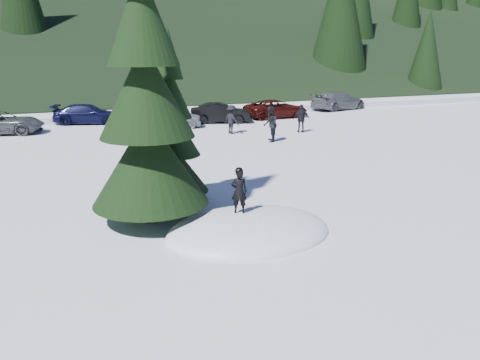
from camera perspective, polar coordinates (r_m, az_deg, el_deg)
name	(u,v)px	position (r m, az deg, el deg)	size (l,w,h in m)	color
ground	(249,232)	(12.53, 1.10, -6.37)	(200.00, 200.00, 0.00)	white
snow_mound	(249,232)	(12.53, 1.10, -6.37)	(4.48, 3.52, 0.96)	white
spruce_tall	(146,103)	(12.76, -11.36, 9.15)	(3.20, 3.20, 8.60)	black
spruce_short	(172,137)	(14.50, -8.34, 5.16)	(2.20, 2.20, 5.37)	black
child_skier	(239,192)	(12.36, -0.11, -1.42)	(0.43, 0.28, 1.18)	black
adult_0	(270,124)	(24.79, 3.73, 6.80)	(0.91, 0.71, 1.87)	black
adult_1	(301,119)	(27.91, 7.49, 7.44)	(0.96, 0.40, 1.64)	black
adult_2	(232,120)	(27.24, -1.03, 7.39)	(1.07, 0.61, 1.65)	black
car_2	(1,123)	(30.44, -27.16, 6.21)	(2.16, 4.68, 1.30)	#4C4E54
car_3	(88,114)	(32.61, -18.03, 7.65)	(1.80, 4.43, 1.29)	black
car_4	(169,117)	(29.71, -8.70, 7.64)	(1.65, 4.10, 1.40)	gray
car_5	(221,113)	(31.51, -2.36, 8.18)	(1.40, 4.02, 1.33)	black
car_6	(276,109)	(34.03, 4.41, 8.66)	(2.14, 4.65, 1.29)	#360C09
car_7	(338,101)	(39.46, 11.90, 9.44)	(2.05, 5.05, 1.47)	#565A5F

